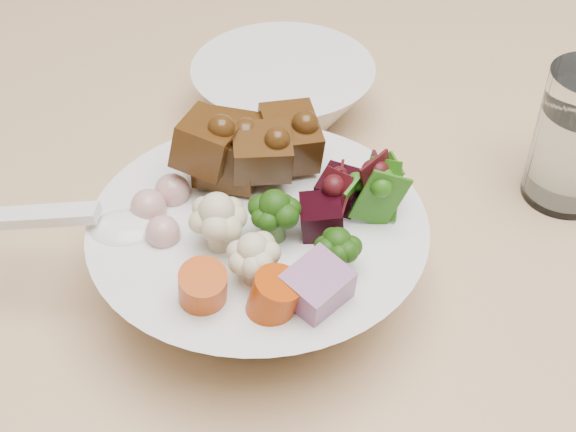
{
  "coord_description": "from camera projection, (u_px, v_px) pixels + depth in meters",
  "views": [
    {
      "loc": [
        -0.33,
        -0.31,
        1.21
      ],
      "look_at": [
        -0.3,
        0.08,
        0.86
      ],
      "focal_mm": 50.0,
      "sensor_mm": 36.0,
      "label": 1
    }
  ],
  "objects": [
    {
      "name": "side_bowl",
      "position": [
        283.0,
        93.0,
        0.71
      ],
      "size": [
        0.16,
        0.16,
        0.05
      ],
      "primitive_type": null,
      "color": "white",
      "rests_on": "dining_table"
    },
    {
      "name": "soup_spoon",
      "position": [
        101.0,
        226.0,
        0.52
      ],
      "size": [
        0.13,
        0.05,
        0.03
      ],
      "rotation": [
        0.0,
        0.0,
        -0.17
      ],
      "color": "white",
      "rests_on": "food_bowl"
    },
    {
      "name": "chair_far",
      "position": [
        416.0,
        105.0,
        1.3
      ],
      "size": [
        0.48,
        0.48,
        0.85
      ],
      "rotation": [
        0.0,
        0.0,
        -0.25
      ],
      "color": "tan",
      "rests_on": "ground"
    },
    {
      "name": "food_bowl",
      "position": [
        261.0,
        251.0,
        0.54
      ],
      "size": [
        0.22,
        0.22,
        0.12
      ],
      "color": "white",
      "rests_on": "dining_table"
    }
  ]
}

